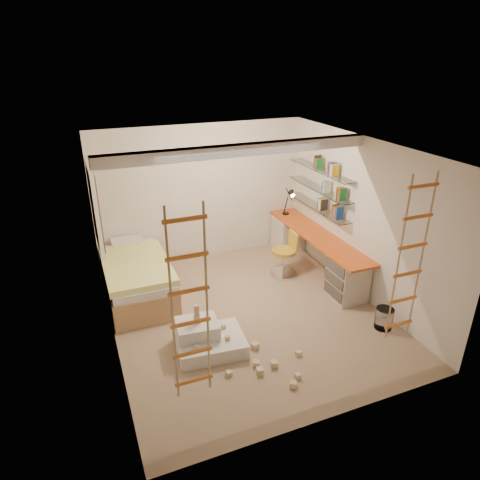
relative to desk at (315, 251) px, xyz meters
name	(u,v)px	position (x,y,z in m)	size (l,w,h in m)	color
floor	(247,314)	(-1.72, -0.86, -0.40)	(4.50, 4.50, 0.00)	tan
ceiling_beam	(240,150)	(-1.72, -0.56, 2.12)	(4.00, 0.18, 0.16)	white
window_frame	(94,207)	(-3.69, 0.64, 1.15)	(0.06, 1.15, 1.35)	white
window_blind	(97,206)	(-3.65, 0.64, 1.15)	(0.02, 1.00, 1.20)	#4C2D1E
rope_ladder_left	(190,307)	(-3.07, -2.61, 1.11)	(0.41, 0.04, 2.13)	orange
rope_ladder_right	(410,260)	(-0.37, -2.61, 1.11)	(0.41, 0.04, 2.13)	orange
waste_bin	(384,318)	(0.02, -1.94, -0.24)	(0.26, 0.26, 0.33)	white
desk	(315,251)	(0.00, 0.00, 0.00)	(0.56, 2.80, 0.75)	#D65519
shelves	(319,189)	(0.15, 0.27, 1.10)	(0.25, 1.80, 0.71)	white
bed	(137,277)	(-3.20, 0.36, -0.07)	(1.02, 2.00, 0.69)	#AD7F51
task_lamp	(290,198)	(-0.05, 0.96, 0.73)	(0.14, 0.36, 0.57)	black
swivel_chair	(285,260)	(-0.59, 0.06, -0.10)	(0.52, 0.52, 0.83)	gold
play_platform	(207,339)	(-2.56, -1.43, -0.24)	(0.98, 0.80, 0.41)	silver
toy_blocks	(242,348)	(-2.20, -1.83, -0.21)	(1.37, 1.27, 0.68)	#CCB284
books	(320,183)	(0.15, 0.27, 1.20)	(0.14, 0.64, 0.92)	#194CA5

